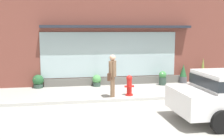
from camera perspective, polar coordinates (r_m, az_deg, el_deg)
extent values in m
plane|color=#9E9B93|center=(10.67, 4.20, -5.99)|extent=(60.00, 60.00, 0.00)
cube|color=#B2B2AD|center=(10.47, 4.48, -5.93)|extent=(14.00, 0.24, 0.12)
cube|color=brown|center=(13.47, 0.88, 8.21)|extent=(14.00, 0.36, 5.23)
cube|color=#9EB7BC|center=(13.26, -0.38, 3.19)|extent=(6.50, 0.03, 2.13)
cube|color=#232833|center=(13.13, 1.18, 8.88)|extent=(7.10, 0.56, 0.12)
cube|color=#605E59|center=(13.47, 1.04, -2.21)|extent=(6.90, 0.20, 0.36)
cylinder|color=red|center=(11.25, 3.55, -5.08)|extent=(0.31, 0.31, 0.06)
cylinder|color=red|center=(11.18, 3.56, -3.50)|extent=(0.21, 0.21, 0.58)
sphere|color=red|center=(11.11, 3.58, -1.70)|extent=(0.25, 0.25, 0.25)
cylinder|color=red|center=(11.14, 2.85, -3.38)|extent=(0.10, 0.09, 0.09)
cylinder|color=red|center=(11.21, 4.27, -3.32)|extent=(0.10, 0.09, 0.09)
cylinder|color=red|center=(11.04, 3.74, -3.50)|extent=(0.09, 0.10, 0.09)
cylinder|color=brown|center=(10.65, -0.03, -3.69)|extent=(0.12, 0.12, 0.83)
cylinder|color=brown|center=(10.81, 0.25, -3.52)|extent=(0.12, 0.12, 0.83)
cube|color=brown|center=(10.61, 0.11, 0.24)|extent=(0.33, 0.37, 0.62)
sphere|color=tan|center=(10.56, 0.11, 2.54)|extent=(0.22, 0.22, 0.22)
cylinder|color=brown|center=(10.41, -0.24, 0.17)|extent=(0.08, 0.08, 0.59)
cylinder|color=brown|center=(10.80, 0.45, 0.46)|extent=(0.08, 0.08, 0.59)
cube|color=#472D1E|center=(10.38, -0.50, -1.40)|extent=(0.20, 0.26, 0.28)
cylinder|color=black|center=(9.20, 15.59, -6.62)|extent=(0.60, 0.18, 0.60)
cylinder|color=black|center=(7.69, 21.55, -9.84)|extent=(0.60, 0.18, 0.60)
cylinder|color=#33473D|center=(13.55, 10.32, -2.26)|extent=(0.35, 0.35, 0.37)
sphere|color=#3D8442|center=(13.49, 10.36, -0.97)|extent=(0.35, 0.35, 0.35)
sphere|color=white|center=(13.36, 10.31, -0.72)|extent=(0.08, 0.08, 0.08)
cylinder|color=#4C4C51|center=(14.33, 14.36, -1.92)|extent=(0.38, 0.38, 0.32)
cone|color=#23562D|center=(14.25, 14.42, -0.10)|extent=(0.34, 0.34, 0.60)
cylinder|color=#33473D|center=(13.04, -3.14, -2.94)|extent=(0.35, 0.35, 0.19)
sphere|color=#4C934C|center=(13.00, -3.15, -1.89)|extent=(0.41, 0.41, 0.41)
sphere|color=#E5C64C|center=(13.04, -2.87, -1.37)|extent=(0.11, 0.11, 0.11)
sphere|color=#DB4C7A|center=(12.99, -3.70, -1.70)|extent=(0.12, 0.12, 0.12)
sphere|color=white|center=(13.05, -3.53, -1.41)|extent=(0.12, 0.12, 0.12)
cylinder|color=#4C4C51|center=(14.74, 18.03, -1.84)|extent=(0.28, 0.28, 0.29)
cone|color=olive|center=(14.65, 18.14, 0.55)|extent=(0.25, 0.25, 0.95)
cylinder|color=#33473D|center=(13.09, -14.88, -3.18)|extent=(0.43, 0.43, 0.18)
sphere|color=#23562D|center=(13.04, -14.92, -2.04)|extent=(0.50, 0.50, 0.50)
sphere|color=#DB4C7A|center=(12.90, -15.38, -1.84)|extent=(0.14, 0.14, 0.14)
sphere|color=#E5C64C|center=(13.02, -15.68, -1.64)|extent=(0.10, 0.10, 0.10)
sphere|color=#B266B7|center=(12.88, -14.59, -1.89)|extent=(0.12, 0.12, 0.12)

